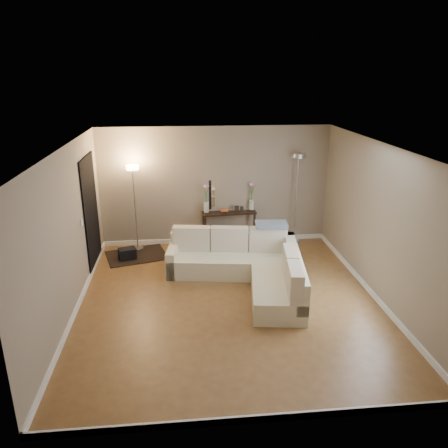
{
  "coord_description": "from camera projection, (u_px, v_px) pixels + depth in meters",
  "views": [
    {
      "loc": [
        -0.74,
        -6.51,
        3.66
      ],
      "look_at": [
        0.0,
        0.8,
        1.1
      ],
      "focal_mm": 35.0,
      "sensor_mm": 36.0,
      "label": 1
    }
  ],
  "objects": [
    {
      "name": "baseboard_left",
      "position": [
        78.0,
        305.0,
        7.14
      ],
      "size": [
        0.03,
        5.5,
        0.1
      ],
      "primitive_type": "cube",
      "color": "white",
      "rests_on": "ground"
    },
    {
      "name": "floor_lamp_lit",
      "position": [
        134.0,
        191.0,
        9.12
      ],
      "size": [
        0.32,
        0.32,
        1.85
      ],
      "color": "silver",
      "rests_on": "floor"
    },
    {
      "name": "wall_right",
      "position": [
        380.0,
        223.0,
        7.2
      ],
      "size": [
        0.02,
        5.5,
        2.6
      ],
      "primitive_type": "cube",
      "color": "gray",
      "rests_on": "ground"
    },
    {
      "name": "floor_lamp_unlit",
      "position": [
        297.0,
        181.0,
        9.48
      ],
      "size": [
        0.33,
        0.33,
        2.03
      ],
      "color": "silver",
      "rests_on": "floor"
    },
    {
      "name": "sectional_sofa",
      "position": [
        248.0,
        266.0,
        7.98
      ],
      "size": [
        2.51,
        2.63,
        0.85
      ],
      "color": "beige",
      "rests_on": "floor"
    },
    {
      "name": "doorway",
      "position": [
        91.0,
        213.0,
        8.39
      ],
      "size": [
        0.02,
        1.2,
        2.2
      ],
      "primitive_type": "cube",
      "color": "black",
      "rests_on": "ground"
    },
    {
      "name": "charcoal_rug",
      "position": [
        137.0,
        255.0,
        9.2
      ],
      "size": [
        1.41,
        1.2,
        0.02
      ],
      "primitive_type": "cube",
      "rotation": [
        0.0,
        0.0,
        0.27
      ],
      "color": "black",
      "rests_on": "floor"
    },
    {
      "name": "wall_back",
      "position": [
        215.0,
        186.0,
        9.56
      ],
      "size": [
        5.0,
        0.02,
        2.6
      ],
      "primitive_type": "cube",
      "color": "gray",
      "rests_on": "ground"
    },
    {
      "name": "baseboard_right",
      "position": [
        370.0,
        291.0,
        7.61
      ],
      "size": [
        0.03,
        5.5,
        0.1
      ],
      "primitive_type": "cube",
      "color": "white",
      "rests_on": "ground"
    },
    {
      "name": "table_decor",
      "position": [
        229.0,
        210.0,
        9.61
      ],
      "size": [
        0.51,
        0.12,
        0.12
      ],
      "color": "#CF5E24",
      "rests_on": "console_table"
    },
    {
      "name": "wall_front",
      "position": [
        260.0,
        321.0,
        4.37
      ],
      "size": [
        5.0,
        0.02,
        2.6
      ],
      "primitive_type": "cube",
      "color": "gray",
      "rests_on": "ground"
    },
    {
      "name": "wall_left",
      "position": [
        67.0,
        234.0,
        6.72
      ],
      "size": [
        0.02,
        5.5,
        2.6
      ],
      "primitive_type": "cube",
      "color": "gray",
      "rests_on": "ground"
    },
    {
      "name": "flower_vase_right",
      "position": [
        251.0,
        198.0,
        9.65
      ],
      "size": [
        0.14,
        0.12,
        0.63
      ],
      "color": "silver",
      "rests_on": "console_table"
    },
    {
      "name": "floor",
      "position": [
        229.0,
        301.0,
        7.39
      ],
      "size": [
        5.0,
        5.5,
        0.01
      ],
      "primitive_type": "cube",
      "color": "brown",
      "rests_on": "ground"
    },
    {
      "name": "leaning_mirror",
      "position": [
        228.0,
        194.0,
        9.68
      ],
      "size": [
        0.85,
        0.11,
        0.66
      ],
      "color": "black",
      "rests_on": "console_table"
    },
    {
      "name": "baseboard_back",
      "position": [
        215.0,
        240.0,
        9.94
      ],
      "size": [
        5.0,
        0.03,
        0.1
      ],
      "primitive_type": "cube",
      "color": "white",
      "rests_on": "ground"
    },
    {
      "name": "throw_blanket",
      "position": [
        271.0,
        224.0,
        8.32
      ],
      "size": [
        0.64,
        0.41,
        0.08
      ],
      "primitive_type": "cube",
      "rotation": [
        0.1,
        0.0,
        -0.09
      ],
      "color": "slate",
      "rests_on": "sectional_sofa"
    },
    {
      "name": "black_bag",
      "position": [
        127.0,
        254.0,
        9.0
      ],
      "size": [
        0.39,
        0.33,
        0.22
      ],
      "primitive_type": "cube",
      "rotation": [
        0.0,
        0.0,
        0.27
      ],
      "color": "black",
      "rests_on": "charcoal_rug"
    },
    {
      "name": "baseboard_front",
      "position": [
        256.0,
        419.0,
        4.8
      ],
      "size": [
        5.0,
        0.03,
        0.1
      ],
      "primitive_type": "cube",
      "color": "white",
      "rests_on": "ground"
    },
    {
      "name": "ceiling",
      "position": [
        229.0,
        147.0,
        6.53
      ],
      "size": [
        5.0,
        5.5,
        0.01
      ],
      "primitive_type": "cube",
      "color": "white",
      "rests_on": "ground"
    },
    {
      "name": "console_table",
      "position": [
        226.0,
        226.0,
        9.75
      ],
      "size": [
        1.22,
        0.42,
        0.74
      ],
      "color": "black",
      "rests_on": "floor"
    },
    {
      "name": "flower_vase_left",
      "position": [
        206.0,
        200.0,
        9.48
      ],
      "size": [
        0.14,
        0.12,
        0.63
      ],
      "color": "silver",
      "rests_on": "console_table"
    },
    {
      "name": "switch_plate",
      "position": [
        82.0,
        222.0,
        7.56
      ],
      "size": [
        0.02,
        0.08,
        0.12
      ],
      "primitive_type": "cube",
      "color": "white",
      "rests_on": "ground"
    }
  ]
}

